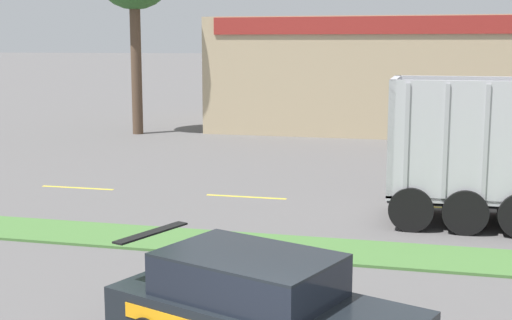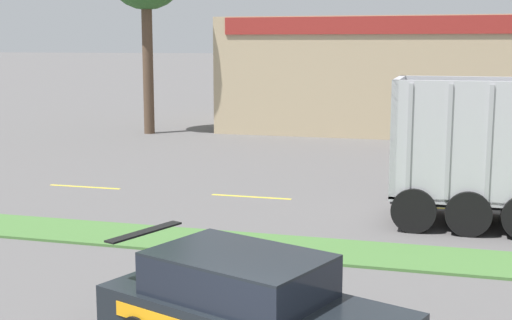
{
  "view_description": "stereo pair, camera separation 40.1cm",
  "coord_description": "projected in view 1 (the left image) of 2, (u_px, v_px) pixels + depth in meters",
  "views": [
    {
      "loc": [
        2.29,
        -6.81,
        4.42
      ],
      "look_at": [
        -1.33,
        7.6,
        1.98
      ],
      "focal_mm": 50.0,
      "sensor_mm": 36.0,
      "label": 1
    },
    {
      "loc": [
        2.68,
        -6.7,
        4.42
      ],
      "look_at": [
        -1.33,
        7.6,
        1.98
      ],
      "focal_mm": 50.0,
      "sensor_mm": 36.0,
      "label": 2
    }
  ],
  "objects": [
    {
      "name": "rally_car",
      "position": [
        259.0,
        306.0,
        9.95
      ],
      "size": [
        4.76,
        3.27,
        1.56
      ],
      "color": "black",
      "rests_on": "ground_plane"
    },
    {
      "name": "grass_verge",
      "position": [
        319.0,
        250.0,
        15.32
      ],
      "size": [
        120.0,
        1.82,
        0.06
      ],
      "primitive_type": "cube",
      "color": "#477538",
      "rests_on": "ground_plane"
    },
    {
      "name": "centre_line_4",
      "position": [
        246.0,
        197.0,
        20.73
      ],
      "size": [
        2.4,
        0.14,
        0.01
      ],
      "primitive_type": "cube",
      "color": "yellow",
      "rests_on": "ground_plane"
    },
    {
      "name": "store_building_backdrop",
      "position": [
        472.0,
        74.0,
        37.36
      ],
      "size": [
        25.75,
        12.1,
        5.68
      ],
      "color": "tan",
      "rests_on": "ground_plane"
    },
    {
      "name": "centre_line_3",
      "position": [
        78.0,
        188.0,
        22.03
      ],
      "size": [
        2.4,
        0.14,
        0.01
      ],
      "primitive_type": "cube",
      "color": "yellow",
      "rests_on": "ground_plane"
    },
    {
      "name": "centre_line_5",
      "position": [
        437.0,
        207.0,
        19.43
      ],
      "size": [
        2.4,
        0.14,
        0.01
      ],
      "primitive_type": "cube",
      "color": "yellow",
      "rests_on": "ground_plane"
    }
  ]
}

